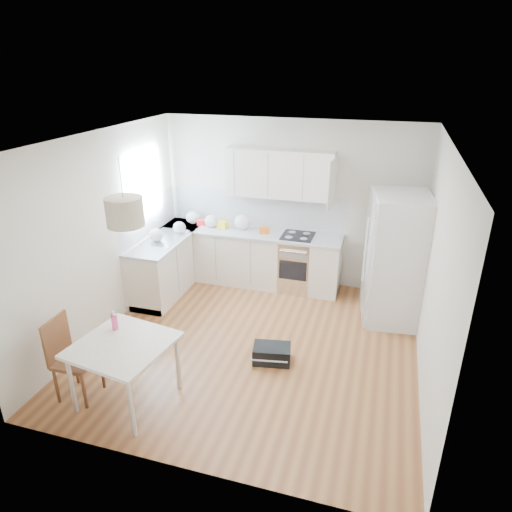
{
  "coord_description": "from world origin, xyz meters",
  "views": [
    {
      "loc": [
        1.5,
        -4.9,
        3.52
      ],
      "look_at": [
        -0.08,
        0.4,
        1.12
      ],
      "focal_mm": 32.0,
      "sensor_mm": 36.0,
      "label": 1
    }
  ],
  "objects_px": {
    "dining_table": "(123,350)",
    "gym_bag": "(272,354)",
    "refrigerator": "(396,259)",
    "dining_chair": "(76,359)"
  },
  "relations": [
    {
      "from": "dining_table",
      "to": "gym_bag",
      "type": "xyz_separation_m",
      "value": [
        1.34,
        1.15,
        -0.56
      ]
    },
    {
      "from": "refrigerator",
      "to": "gym_bag",
      "type": "height_order",
      "value": "refrigerator"
    },
    {
      "from": "refrigerator",
      "to": "dining_table",
      "type": "distance_m",
      "value": 3.85
    },
    {
      "from": "dining_chair",
      "to": "gym_bag",
      "type": "bearing_deg",
      "value": 31.27
    },
    {
      "from": "dining_chair",
      "to": "gym_bag",
      "type": "height_order",
      "value": "dining_chair"
    },
    {
      "from": "dining_table",
      "to": "refrigerator",
      "type": "bearing_deg",
      "value": 53.58
    },
    {
      "from": "gym_bag",
      "to": "dining_chair",
      "type": "bearing_deg",
      "value": -157.48
    },
    {
      "from": "refrigerator",
      "to": "gym_bag",
      "type": "xyz_separation_m",
      "value": [
        -1.39,
        -1.55,
        -0.82
      ]
    },
    {
      "from": "refrigerator",
      "to": "dining_table",
      "type": "relative_size",
      "value": 1.71
    },
    {
      "from": "dining_table",
      "to": "dining_chair",
      "type": "xyz_separation_m",
      "value": [
        -0.56,
        -0.08,
        -0.18
      ]
    }
  ]
}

